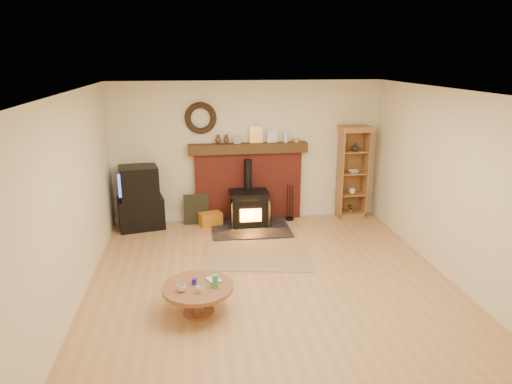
{
  "coord_description": "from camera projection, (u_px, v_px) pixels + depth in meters",
  "views": [
    {
      "loc": [
        -0.99,
        -5.56,
        3.02
      ],
      "look_at": [
        -0.08,
        1.0,
        1.04
      ],
      "focal_mm": 32.0,
      "sensor_mm": 36.0,
      "label": 1
    }
  ],
  "objects": [
    {
      "name": "chimney_breast",
      "position": [
        248.0,
        179.0,
        8.58
      ],
      "size": [
        2.2,
        0.22,
        1.78
      ],
      "color": "maroon",
      "rests_on": "ground"
    },
    {
      "name": "coffee_table",
      "position": [
        198.0,
        291.0,
        5.49
      ],
      "size": [
        0.86,
        0.86,
        0.53
      ],
      "color": "brown",
      "rests_on": "ground"
    },
    {
      "name": "leaning_painting",
      "position": [
        196.0,
        209.0,
        8.49
      ],
      "size": [
        0.47,
        0.12,
        0.56
      ],
      "primitive_type": "cube",
      "rotation": [
        -0.17,
        0.0,
        0.0
      ],
      "color": "black",
      "rests_on": "ground"
    },
    {
      "name": "tv_unit",
      "position": [
        140.0,
        199.0,
        8.2
      ],
      "size": [
        0.88,
        0.69,
        1.15
      ],
      "color": "black",
      "rests_on": "ground"
    },
    {
      "name": "firelog_box",
      "position": [
        211.0,
        219.0,
        8.42
      ],
      "size": [
        0.45,
        0.36,
        0.25
      ],
      "primitive_type": "cube",
      "rotation": [
        0.0,
        0.0,
        0.31
      ],
      "color": "yellow",
      "rests_on": "ground"
    },
    {
      "name": "ground",
      "position": [
        272.0,
        284.0,
        6.28
      ],
      "size": [
        5.5,
        5.5,
        0.0
      ],
      "primitive_type": "plane",
      "color": "tan",
      "rests_on": "ground"
    },
    {
      "name": "fire_tools",
      "position": [
        290.0,
        213.0,
        8.71
      ],
      "size": [
        0.16,
        0.16,
        0.7
      ],
      "color": "black",
      "rests_on": "ground"
    },
    {
      "name": "curio_cabinet",
      "position": [
        352.0,
        172.0,
        8.7
      ],
      "size": [
        0.57,
        0.41,
        1.78
      ],
      "color": "brown",
      "rests_on": "ground"
    },
    {
      "name": "room_shell",
      "position": [
        270.0,
        161.0,
        5.87
      ],
      "size": [
        5.02,
        5.52,
        2.61
      ],
      "color": "beige",
      "rests_on": "ground"
    },
    {
      "name": "wood_stove",
      "position": [
        249.0,
        210.0,
        8.33
      ],
      "size": [
        1.4,
        1.0,
        1.22
      ],
      "color": "black",
      "rests_on": "ground"
    },
    {
      "name": "area_rug",
      "position": [
        257.0,
        255.0,
        7.18
      ],
      "size": [
        1.85,
        1.42,
        0.01
      ],
      "primitive_type": "cube",
      "rotation": [
        0.0,
        0.0,
        -0.17
      ],
      "color": "brown",
      "rests_on": "ground"
    }
  ]
}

